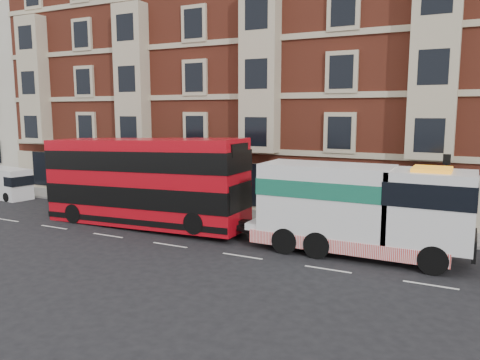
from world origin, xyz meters
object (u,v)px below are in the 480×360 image
Objects in this scene: double_decker_bus at (143,181)px; pedestrian at (159,194)px; box_van at (6,183)px; tow_truck at (356,208)px.

double_decker_bus is 7.27× the size of pedestrian.
double_decker_bus is 15.17m from box_van.
double_decker_bus is 2.71× the size of box_van.
tow_truck is 2.17× the size of box_van.
pedestrian is at bearing 116.26° from double_decker_bus.
tow_truck is 27.09m from box_van.
double_decker_bus reaches higher than pedestrian.
box_van is 2.68× the size of pedestrian.
double_decker_bus is at bearing 180.00° from tow_truck.
tow_truck is (12.07, -0.00, -0.46)m from double_decker_bus.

